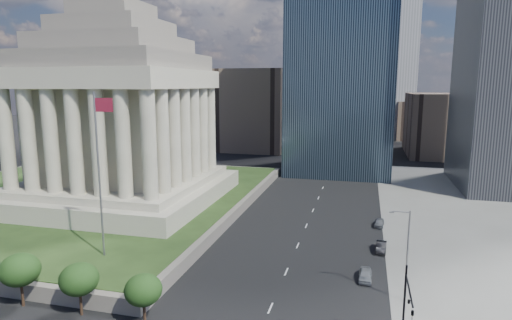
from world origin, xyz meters
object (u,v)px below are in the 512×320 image
(parked_sedan_near, at_px, (365,275))
(parked_sedan_mid, at_px, (381,247))
(street_lamp_north, at_px, (406,251))
(war_memorial, at_px, (118,92))
(flagpole, at_px, (100,166))
(traffic_signal_ne, at_px, (407,307))
(parked_sedan_far, at_px, (379,223))

(parked_sedan_near, bearing_deg, parked_sedan_mid, 78.74)
(street_lamp_north, height_order, parked_sedan_near, street_lamp_north)
(war_memorial, height_order, flagpole, war_memorial)
(traffic_signal_ne, distance_m, parked_sedan_mid, 25.50)
(street_lamp_north, relative_size, parked_sedan_far, 2.79)
(war_memorial, bearing_deg, traffic_signal_ne, -36.42)
(war_memorial, xyz_separation_m, traffic_signal_ne, (46.50, -34.30, -16.15))
(parked_sedan_near, bearing_deg, parked_sedan_far, 85.19)
(street_lamp_north, bearing_deg, traffic_signal_ne, -94.19)
(flagpole, distance_m, parked_sedan_far, 43.92)
(traffic_signal_ne, bearing_deg, war_memorial, 143.58)
(flagpole, bearing_deg, traffic_signal_ne, -16.71)
(parked_sedan_near, height_order, parked_sedan_mid, parked_sedan_mid)
(parked_sedan_near, xyz_separation_m, parked_sedan_far, (2.09, 20.59, -0.03))
(parked_sedan_far, bearing_deg, war_memorial, -171.62)
(traffic_signal_ne, distance_m, parked_sedan_near, 16.41)
(flagpole, bearing_deg, parked_sedan_far, 37.67)
(street_lamp_north, xyz_separation_m, parked_sedan_mid, (-1.83, 13.76, -5.02))
(street_lamp_north, xyz_separation_m, parked_sedan_near, (-3.92, 4.14, -5.02))
(traffic_signal_ne, height_order, parked_sedan_far, traffic_signal_ne)
(flagpole, distance_m, parked_sedan_mid, 38.52)
(traffic_signal_ne, xyz_separation_m, parked_sedan_near, (-3.09, 15.45, -4.61))
(parked_sedan_near, distance_m, parked_sedan_far, 20.69)
(traffic_signal_ne, height_order, street_lamp_north, street_lamp_north)
(street_lamp_north, distance_m, parked_sedan_mid, 14.76)
(war_memorial, distance_m, street_lamp_north, 54.92)
(flagpole, xyz_separation_m, street_lamp_north, (35.16, 1.00, -7.45))
(parked_sedan_far, bearing_deg, street_lamp_north, -79.57)
(war_memorial, height_order, parked_sedan_far, war_memorial)
(street_lamp_north, height_order, parked_sedan_mid, street_lamp_north)
(flagpole, relative_size, parked_sedan_mid, 5.14)
(flagpole, relative_size, parked_sedan_far, 5.57)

